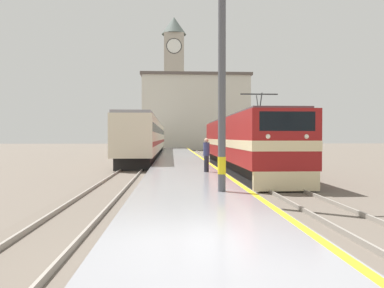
{
  "coord_description": "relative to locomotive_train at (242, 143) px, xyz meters",
  "views": [
    {
      "loc": [
        -0.76,
        -6.86,
        2.3
      ],
      "look_at": [
        0.97,
        24.86,
        1.73
      ],
      "focal_mm": 35.0,
      "sensor_mm": 36.0,
      "label": 1
    }
  ],
  "objects": [
    {
      "name": "ground_plane",
      "position": [
        -3.95,
        11.96,
        -1.89
      ],
      "size": [
        200.0,
        200.0,
        0.0
      ],
      "primitive_type": "plane",
      "color": "#60564C"
    },
    {
      "name": "platform",
      "position": [
        -3.95,
        6.96,
        -1.67
      ],
      "size": [
        4.2,
        140.0,
        0.43
      ],
      "color": "gray",
      "rests_on": "ground"
    },
    {
      "name": "rail_track_near",
      "position": [
        0.0,
        6.96,
        -1.86
      ],
      "size": [
        2.83,
        140.0,
        0.16
      ],
      "color": "#60564C",
      "rests_on": "ground"
    },
    {
      "name": "rail_track_far",
      "position": [
        -7.43,
        6.96,
        -1.86
      ],
      "size": [
        2.84,
        140.0,
        0.16
      ],
      "color": "#60564C",
      "rests_on": "ground"
    },
    {
      "name": "locomotive_train",
      "position": [
        0.0,
        0.0,
        0.0
      ],
      "size": [
        2.92,
        19.97,
        4.65
      ],
      "color": "black",
      "rests_on": "ground"
    },
    {
      "name": "passenger_train",
      "position": [
        -7.43,
        18.93,
        0.32
      ],
      "size": [
        2.92,
        38.33,
        4.12
      ],
      "color": "black",
      "rests_on": "ground"
    },
    {
      "name": "catenary_mast",
      "position": [
        -2.86,
        -12.07,
        2.97
      ],
      "size": [
        3.28,
        0.28,
        8.81
      ],
      "color": "#4C4C51",
      "rests_on": "platform"
    },
    {
      "name": "person_on_platform",
      "position": [
        -2.83,
        -4.77,
        -0.49
      ],
      "size": [
        0.34,
        0.34,
        1.83
      ],
      "color": "#23232D",
      "rests_on": "platform"
    },
    {
      "name": "clock_tower",
      "position": [
        -4.19,
        58.0,
        13.42
      ],
      "size": [
        5.38,
        5.38,
        28.83
      ],
      "color": "#ADA393",
      "rests_on": "ground"
    },
    {
      "name": "station_building",
      "position": [
        -0.31,
        44.06,
        5.04
      ],
      "size": [
        19.81,
        7.49,
        13.8
      ],
      "color": "beige",
      "rests_on": "ground"
    }
  ]
}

